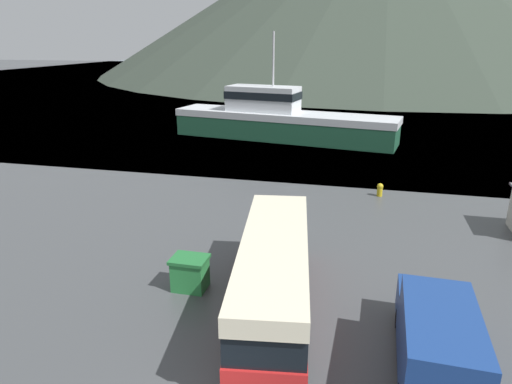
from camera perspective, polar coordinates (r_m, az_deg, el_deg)
water_surface at (r=152.23m, az=12.51°, el=14.34°), size 240.00×240.00×0.00m
tour_bus at (r=17.56m, az=2.25°, el=-9.97°), size 3.88×10.47×3.06m
delivery_van at (r=15.80m, az=21.60°, el=-16.60°), size 2.36×6.46×2.57m
fishing_boat at (r=48.73m, az=3.00°, el=9.08°), size 24.07×8.51×10.89m
storage_bin at (r=19.77m, az=-8.24°, el=-9.97°), size 1.52×1.22×1.44m
mooring_bollard at (r=31.92m, az=15.23°, el=0.34°), size 0.42×0.42×0.90m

